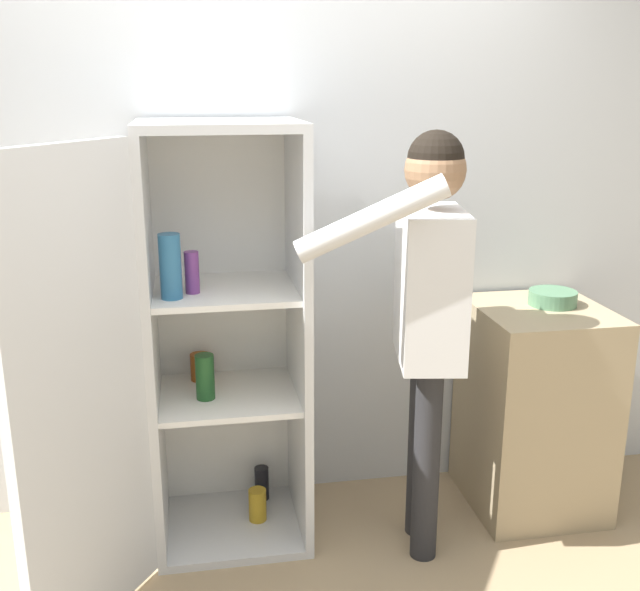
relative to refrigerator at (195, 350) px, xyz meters
name	(u,v)px	position (x,y,z in m)	size (l,w,h in m)	color
wall_back	(268,223)	(0.34, 0.41, 0.42)	(7.00, 0.06, 2.55)	silver
refrigerator	(195,350)	(0.00, 0.00, 0.00)	(1.01, 1.08, 1.73)	silver
person	(428,293)	(0.88, -0.16, 0.23)	(0.70, 0.55, 1.70)	#262628
counter	(534,408)	(1.48, 0.07, -0.39)	(0.55, 0.59, 0.93)	tan
bowl	(553,298)	(1.54, 0.11, 0.10)	(0.21, 0.21, 0.06)	#517F5B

